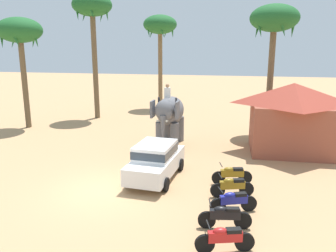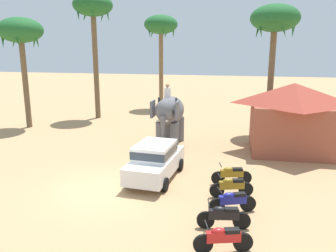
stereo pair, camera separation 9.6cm
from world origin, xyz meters
name	(u,v)px [view 1 (the left image)]	position (x,y,z in m)	size (l,w,h in m)	color
ground_plane	(102,190)	(0.00, 0.00, 0.00)	(120.00, 120.00, 0.00)	tan
car_sedan_foreground	(156,159)	(1.92, 1.76, 0.93)	(2.13, 4.23, 1.70)	white
elephant_with_mahout	(169,114)	(1.47, 7.16, 1.99)	(1.61, 3.86, 3.88)	slate
motorcycle_nearest_camera	(225,238)	(5.29, -3.41, 0.46)	(1.75, 0.72, 0.94)	black
motorcycle_second_in_row	(225,216)	(5.23, -2.06, 0.46)	(1.79, 0.55, 0.94)	black
motorcycle_mid_row	(233,201)	(5.49, -0.86, 0.46)	(1.72, 0.81, 0.94)	black
motorcycle_fourth_in_row	(232,186)	(5.42, 0.49, 0.46)	(1.75, 0.73, 0.94)	black
motorcycle_far_in_row	(232,174)	(5.38, 1.79, 0.46)	(1.77, 0.66, 0.94)	black
palm_tree_behind_elephant	(274,22)	(7.60, 11.48, 7.52)	(3.20, 3.20, 8.70)	brown
palm_tree_near_hut	(160,28)	(-2.07, 19.96, 7.75)	(3.20, 3.20, 8.94)	brown
palm_tree_left_of_road	(20,33)	(-9.99, 9.70, 6.90)	(3.20, 3.20, 8.03)	brown
palm_tree_far_back	(92,10)	(-6.28, 14.04, 8.83)	(3.20, 3.20, 10.13)	brown
roadside_hut	(292,116)	(8.54, 7.29, 2.12)	(5.11, 4.33, 4.00)	#994C38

